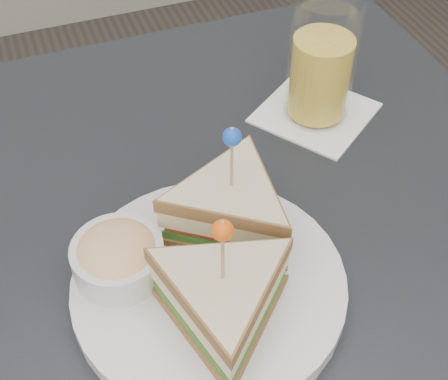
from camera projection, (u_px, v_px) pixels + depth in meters
table at (219, 273)px, 0.72m from camera, size 0.80×0.80×0.75m
plate_meal at (212, 259)px, 0.59m from camera, size 0.32×0.32×0.16m
drink_set at (321, 66)px, 0.75m from camera, size 0.18×0.18×0.17m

